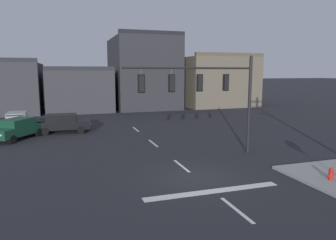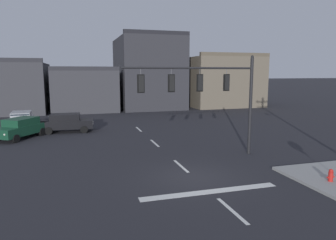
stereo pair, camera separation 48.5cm
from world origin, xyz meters
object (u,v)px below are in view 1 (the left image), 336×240
at_px(signal_mast_near_side, 208,88).
at_px(fire_hydrant, 331,176).
at_px(car_lot_middle, 17,120).
at_px(car_lot_nearside, 63,123).
at_px(car_lot_farside, 17,128).

relative_size(signal_mast_near_side, fire_hydrant, 11.07).
distance_m(signal_mast_near_side, car_lot_middle, 19.06).
bearing_deg(car_lot_nearside, signal_mast_near_side, -53.26).
xyz_separation_m(car_lot_middle, car_lot_farside, (0.55, -4.50, 0.00)).
bearing_deg(car_lot_farside, car_lot_nearside, 26.70).
xyz_separation_m(car_lot_nearside, car_lot_middle, (-3.99, 2.77, 0.00)).
xyz_separation_m(car_lot_nearside, car_lot_farside, (-3.44, -1.73, 0.00)).
height_order(car_lot_nearside, car_lot_farside, same).
bearing_deg(signal_mast_near_side, fire_hydrant, -58.29).
relative_size(car_lot_nearside, car_lot_middle, 1.00).
distance_m(car_lot_middle, fire_hydrant, 25.66).
relative_size(signal_mast_near_side, car_lot_nearside, 1.83).
relative_size(car_lot_middle, fire_hydrant, 6.04).
height_order(car_lot_nearside, fire_hydrant, car_lot_nearside).
relative_size(signal_mast_near_side, car_lot_farside, 1.78).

